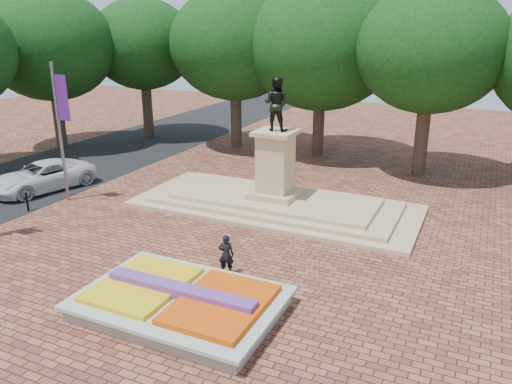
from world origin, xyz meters
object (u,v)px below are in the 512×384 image
(van, at_px, (42,176))
(pedestrian, at_px, (226,255))
(flower_bed, at_px, (182,301))
(monument, at_px, (275,191))

(van, xyz_separation_m, pedestrian, (13.79, -4.37, 0.01))
(flower_bed, height_order, pedestrian, pedestrian)
(van, bearing_deg, pedestrian, -2.72)
(monument, bearing_deg, flower_bed, -84.13)
(flower_bed, relative_size, pedestrian, 4.02)
(pedestrian, bearing_deg, flower_bed, 72.32)
(flower_bed, xyz_separation_m, monument, (-1.03, 10.00, 0.50))
(flower_bed, bearing_deg, monument, 95.87)
(van, relative_size, pedestrian, 3.55)
(flower_bed, bearing_deg, pedestrian, 88.05)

